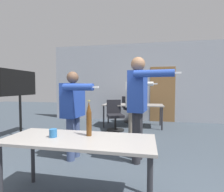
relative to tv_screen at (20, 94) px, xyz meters
The scene contains 11 objects.
back_wall 3.97m from the tv_screen, 47.08° to the left, with size 6.43×0.12×2.95m.
conference_table_near 3.27m from the tv_screen, 40.80° to the right, with size 1.67×0.66×0.73m.
conference_table_far 3.31m from the tv_screen, 33.33° to the left, with size 1.92×0.79×0.73m.
tv_screen is the anchor object (origin of this frame).
person_center_tall 2.15m from the tv_screen, 27.57° to the right, with size 0.73×0.74×1.57m.
person_far_watching 3.18m from the tv_screen, 16.24° to the right, with size 0.80×0.77×1.81m.
person_left_plaid 2.87m from the tv_screen, ahead, with size 0.74×0.66×1.65m.
office_chair_far_right 2.66m from the tv_screen, 28.56° to the left, with size 0.61×0.65×0.90m.
office_chair_near_pushed 3.61m from the tv_screen, 43.61° to the left, with size 0.67×0.64×0.95m.
beer_bottle 3.23m from the tv_screen, 38.29° to the right, with size 0.06×0.06×0.41m.
drink_cup 3.04m from the tv_screen, 44.76° to the right, with size 0.09×0.09×0.09m.
Camera 1 is at (0.52, -1.50, 1.29)m, focal length 28.00 mm.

